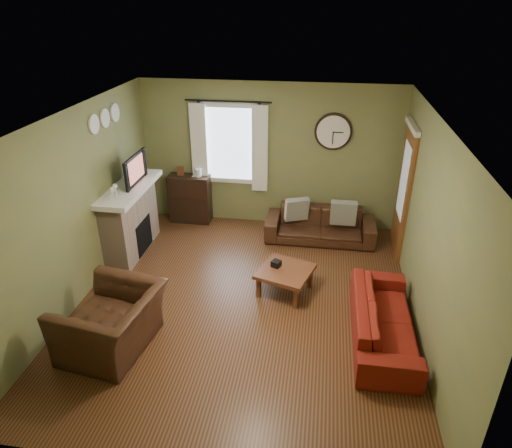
# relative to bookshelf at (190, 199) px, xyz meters

# --- Properties ---
(floor) EXTENTS (4.60, 5.20, 0.00)m
(floor) POSITION_rel_bookshelf_xyz_m (1.46, -2.41, -0.46)
(floor) COLOR #4F2E19
(floor) RESTS_ON ground
(ceiling) EXTENTS (4.60, 5.20, 0.00)m
(ceiling) POSITION_rel_bookshelf_xyz_m (1.46, -2.41, 2.14)
(ceiling) COLOR white
(ceiling) RESTS_ON ground
(wall_left) EXTENTS (0.00, 5.20, 2.60)m
(wall_left) POSITION_rel_bookshelf_xyz_m (-0.84, -2.41, 0.84)
(wall_left) COLOR olive
(wall_left) RESTS_ON ground
(wall_right) EXTENTS (0.00, 5.20, 2.60)m
(wall_right) POSITION_rel_bookshelf_xyz_m (3.76, -2.41, 0.84)
(wall_right) COLOR olive
(wall_right) RESTS_ON ground
(wall_back) EXTENTS (4.60, 0.00, 2.60)m
(wall_back) POSITION_rel_bookshelf_xyz_m (1.46, 0.19, 0.84)
(wall_back) COLOR olive
(wall_back) RESTS_ON ground
(wall_front) EXTENTS (4.60, 0.00, 2.60)m
(wall_front) POSITION_rel_bookshelf_xyz_m (1.46, -5.01, 0.84)
(wall_front) COLOR olive
(wall_front) RESTS_ON ground
(fireplace) EXTENTS (0.40, 1.40, 1.10)m
(fireplace) POSITION_rel_bookshelf_xyz_m (-0.64, -1.26, 0.09)
(fireplace) COLOR tan
(fireplace) RESTS_ON floor
(firebox) EXTENTS (0.04, 0.60, 0.55)m
(firebox) POSITION_rel_bookshelf_xyz_m (-0.45, -1.26, -0.16)
(firebox) COLOR black
(firebox) RESTS_ON fireplace
(mantel) EXTENTS (0.58, 1.60, 0.08)m
(mantel) POSITION_rel_bookshelf_xyz_m (-0.61, -1.26, 0.68)
(mantel) COLOR white
(mantel) RESTS_ON fireplace
(tv) EXTENTS (0.08, 0.60, 0.35)m
(tv) POSITION_rel_bookshelf_xyz_m (-0.59, -1.11, 0.90)
(tv) COLOR black
(tv) RESTS_ON mantel
(tv_screen) EXTENTS (0.02, 0.62, 0.36)m
(tv_screen) POSITION_rel_bookshelf_xyz_m (-0.51, -1.11, 0.95)
(tv_screen) COLOR #994C3F
(tv_screen) RESTS_ON mantel
(medallion_left) EXTENTS (0.28, 0.28, 0.03)m
(medallion_left) POSITION_rel_bookshelf_xyz_m (-0.82, -1.61, 1.79)
(medallion_left) COLOR white
(medallion_left) RESTS_ON wall_left
(medallion_mid) EXTENTS (0.28, 0.28, 0.03)m
(medallion_mid) POSITION_rel_bookshelf_xyz_m (-0.82, -1.26, 1.79)
(medallion_mid) COLOR white
(medallion_mid) RESTS_ON wall_left
(medallion_right) EXTENTS (0.28, 0.28, 0.03)m
(medallion_right) POSITION_rel_bookshelf_xyz_m (-0.82, -0.91, 1.79)
(medallion_right) COLOR white
(medallion_right) RESTS_ON wall_left
(window_pane) EXTENTS (1.00, 0.02, 1.30)m
(window_pane) POSITION_rel_bookshelf_xyz_m (0.76, 0.17, 1.04)
(window_pane) COLOR silver
(window_pane) RESTS_ON wall_back
(curtain_rod) EXTENTS (0.03, 0.03, 1.50)m
(curtain_rod) POSITION_rel_bookshelf_xyz_m (0.76, 0.07, 1.81)
(curtain_rod) COLOR black
(curtain_rod) RESTS_ON wall_back
(curtain_left) EXTENTS (0.28, 0.04, 1.55)m
(curtain_left) POSITION_rel_bookshelf_xyz_m (0.21, 0.07, 0.99)
(curtain_left) COLOR white
(curtain_left) RESTS_ON wall_back
(curtain_right) EXTENTS (0.28, 0.04, 1.55)m
(curtain_right) POSITION_rel_bookshelf_xyz_m (1.31, 0.07, 0.99)
(curtain_right) COLOR white
(curtain_right) RESTS_ON wall_back
(wall_clock) EXTENTS (0.64, 0.06, 0.64)m
(wall_clock) POSITION_rel_bookshelf_xyz_m (2.56, 0.14, 1.34)
(wall_clock) COLOR white
(wall_clock) RESTS_ON wall_back
(door) EXTENTS (0.05, 0.90, 2.10)m
(door) POSITION_rel_bookshelf_xyz_m (3.73, -0.56, 0.59)
(door) COLOR brown
(door) RESTS_ON floor
(bookshelf) EXTENTS (0.77, 0.33, 0.91)m
(bookshelf) POSITION_rel_bookshelf_xyz_m (0.00, 0.00, 0.00)
(bookshelf) COLOR black
(bookshelf) RESTS_ON floor
(book) EXTENTS (0.20, 0.25, 0.02)m
(book) POSITION_rel_bookshelf_xyz_m (0.08, 0.06, 0.51)
(book) COLOR brown
(book) RESTS_ON bookshelf
(sofa_brown) EXTENTS (1.89, 0.74, 0.55)m
(sofa_brown) POSITION_rel_bookshelf_xyz_m (2.45, -0.37, -0.18)
(sofa_brown) COLOR #371F12
(sofa_brown) RESTS_ON floor
(pillow_left) EXTENTS (0.44, 0.13, 0.44)m
(pillow_left) POSITION_rel_bookshelf_xyz_m (2.83, -0.40, 0.09)
(pillow_left) COLOR gray
(pillow_left) RESTS_ON sofa_brown
(pillow_right) EXTENTS (0.42, 0.26, 0.41)m
(pillow_right) POSITION_rel_bookshelf_xyz_m (2.03, -0.37, 0.09)
(pillow_right) COLOR gray
(pillow_right) RESTS_ON sofa_brown
(sofa_red) EXTENTS (0.74, 1.89, 0.55)m
(sofa_red) POSITION_rel_bookshelf_xyz_m (3.30, -2.86, -0.18)
(sofa_red) COLOR maroon
(sofa_red) RESTS_ON floor
(armchair) EXTENTS (1.17, 1.30, 0.75)m
(armchair) POSITION_rel_bookshelf_xyz_m (0.03, -3.53, -0.08)
(armchair) COLOR #371F12
(armchair) RESTS_ON floor
(coffee_table) EXTENTS (0.89, 0.89, 0.38)m
(coffee_table) POSITION_rel_bookshelf_xyz_m (1.99, -2.07, -0.27)
(coffee_table) COLOR brown
(coffee_table) RESTS_ON floor
(tissue_box) EXTENTS (0.16, 0.16, 0.09)m
(tissue_box) POSITION_rel_bookshelf_xyz_m (1.85, -2.00, -0.06)
(tissue_box) COLOR black
(tissue_box) RESTS_ON coffee_table
(wine_glass_a) EXTENTS (0.07, 0.07, 0.21)m
(wine_glass_a) POSITION_rel_bookshelf_xyz_m (-0.59, -1.83, 0.83)
(wine_glass_a) COLOR white
(wine_glass_a) RESTS_ON mantel
(wine_glass_b) EXTENTS (0.08, 0.08, 0.22)m
(wine_glass_b) POSITION_rel_bookshelf_xyz_m (-0.59, -1.71, 0.83)
(wine_glass_b) COLOR white
(wine_glass_b) RESTS_ON mantel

